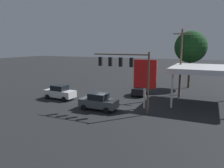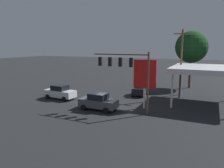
{
  "view_description": "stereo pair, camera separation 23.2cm",
  "coord_description": "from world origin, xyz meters",
  "px_view_note": "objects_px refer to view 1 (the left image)",
  "views": [
    {
      "loc": [
        -11.11,
        22.52,
        7.29
      ],
      "look_at": [
        0.0,
        -2.0,
        2.52
      ],
      "focal_mm": 35.0,
      "sensor_mm": 36.0,
      "label": 1
    },
    {
      "loc": [
        -11.32,
        22.42,
        7.29
      ],
      "look_at": [
        0.0,
        -2.0,
        2.52
      ],
      "focal_mm": 35.0,
      "sensor_mm": 36.0,
      "label": 2
    }
  ],
  "objects_px": {
    "utility_pole": "(181,62)",
    "traffic_signal_assembly": "(125,67)",
    "price_sign": "(145,75)",
    "sedan_waiting": "(98,102)",
    "sedan_far": "(60,92)",
    "street_tree": "(191,47)",
    "hatchback_crossing": "(140,89)"
  },
  "relations": [
    {
      "from": "utility_pole",
      "to": "hatchback_crossing",
      "type": "relative_size",
      "value": 2.43
    },
    {
      "from": "utility_pole",
      "to": "sedan_waiting",
      "type": "height_order",
      "value": "utility_pole"
    },
    {
      "from": "utility_pole",
      "to": "hatchback_crossing",
      "type": "xyz_separation_m",
      "value": [
        5.48,
        0.6,
        -4.06
      ]
    },
    {
      "from": "sedan_waiting",
      "to": "sedan_far",
      "type": "height_order",
      "value": "same"
    },
    {
      "from": "hatchback_crossing",
      "to": "traffic_signal_assembly",
      "type": "bearing_deg",
      "value": 2.57
    },
    {
      "from": "utility_pole",
      "to": "price_sign",
      "type": "height_order",
      "value": "utility_pole"
    },
    {
      "from": "traffic_signal_assembly",
      "to": "hatchback_crossing",
      "type": "height_order",
      "value": "traffic_signal_assembly"
    },
    {
      "from": "sedan_waiting",
      "to": "traffic_signal_assembly",
      "type": "bearing_deg",
      "value": -168.78
    },
    {
      "from": "sedan_waiting",
      "to": "street_tree",
      "type": "bearing_deg",
      "value": -113.69
    },
    {
      "from": "traffic_signal_assembly",
      "to": "hatchback_crossing",
      "type": "xyz_separation_m",
      "value": [
        0.89,
        -8.74,
        -4.05
      ]
    },
    {
      "from": "sedan_waiting",
      "to": "utility_pole",
      "type": "bearing_deg",
      "value": -127.22
    },
    {
      "from": "utility_pole",
      "to": "traffic_signal_assembly",
      "type": "bearing_deg",
      "value": 63.84
    },
    {
      "from": "price_sign",
      "to": "street_tree",
      "type": "bearing_deg",
      "value": -102.73
    },
    {
      "from": "traffic_signal_assembly",
      "to": "street_tree",
      "type": "height_order",
      "value": "street_tree"
    },
    {
      "from": "utility_pole",
      "to": "hatchback_crossing",
      "type": "height_order",
      "value": "utility_pole"
    },
    {
      "from": "price_sign",
      "to": "street_tree",
      "type": "relative_size",
      "value": 0.59
    },
    {
      "from": "street_tree",
      "to": "price_sign",
      "type": "bearing_deg",
      "value": 77.27
    },
    {
      "from": "utility_pole",
      "to": "sedan_far",
      "type": "height_order",
      "value": "utility_pole"
    },
    {
      "from": "traffic_signal_assembly",
      "to": "utility_pole",
      "type": "relative_size",
      "value": 0.7
    },
    {
      "from": "street_tree",
      "to": "sedan_far",
      "type": "bearing_deg",
      "value": 46.0
    },
    {
      "from": "utility_pole",
      "to": "hatchback_crossing",
      "type": "distance_m",
      "value": 6.85
    },
    {
      "from": "sedan_waiting",
      "to": "hatchback_crossing",
      "type": "bearing_deg",
      "value": -102.62
    },
    {
      "from": "utility_pole",
      "to": "sedan_far",
      "type": "bearing_deg",
      "value": 27.02
    },
    {
      "from": "sedan_waiting",
      "to": "price_sign",
      "type": "bearing_deg",
      "value": -148.37
    },
    {
      "from": "sedan_waiting",
      "to": "sedan_far",
      "type": "distance_m",
      "value": 7.63
    },
    {
      "from": "price_sign",
      "to": "utility_pole",
      "type": "bearing_deg",
      "value": -112.88
    },
    {
      "from": "traffic_signal_assembly",
      "to": "utility_pole",
      "type": "xyz_separation_m",
      "value": [
        -4.59,
        -9.35,
        0.02
      ]
    },
    {
      "from": "traffic_signal_assembly",
      "to": "price_sign",
      "type": "distance_m",
      "value": 2.94
    },
    {
      "from": "price_sign",
      "to": "sedan_far",
      "type": "height_order",
      "value": "price_sign"
    },
    {
      "from": "price_sign",
      "to": "street_tree",
      "type": "xyz_separation_m",
      "value": [
        -3.48,
        -15.42,
        3.12
      ]
    },
    {
      "from": "traffic_signal_assembly",
      "to": "price_sign",
      "type": "bearing_deg",
      "value": -125.5
    },
    {
      "from": "hatchback_crossing",
      "to": "price_sign",
      "type": "bearing_deg",
      "value": 17.53
    }
  ]
}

